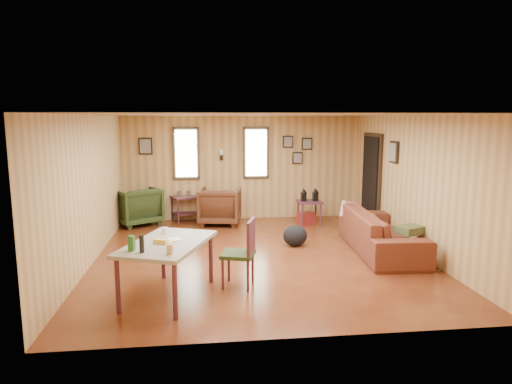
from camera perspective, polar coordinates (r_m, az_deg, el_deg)
room at (r=7.95m, az=1.32°, el=0.98°), size 5.54×6.04×2.44m
sofa at (r=8.36m, az=15.37°, el=-4.03°), size 0.88×2.48×0.95m
recliner_brown at (r=10.17m, az=-4.54°, el=-1.53°), size 1.01×0.96×0.90m
recliner_green at (r=10.42m, az=-14.66°, el=-1.52°), size 1.19×1.17×0.91m
end_table at (r=10.60m, az=-8.92°, el=-1.47°), size 0.71×0.68×0.71m
side_table at (r=10.15m, az=6.69°, el=-0.97°), size 0.52×0.52×0.82m
cooler at (r=10.28m, az=6.31°, el=-3.28°), size 0.43×0.37×0.26m
backpack at (r=8.50m, az=4.91°, el=-5.47°), size 0.53×0.45×0.39m
sofa_pillows at (r=8.59m, az=15.13°, el=-3.48°), size 1.06×1.74×0.36m
dining_table at (r=6.11m, az=-11.07°, el=-6.77°), size 1.33×1.68×0.96m
dining_chair at (r=6.39m, az=-1.62°, el=-7.19°), size 0.54×0.54×0.96m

